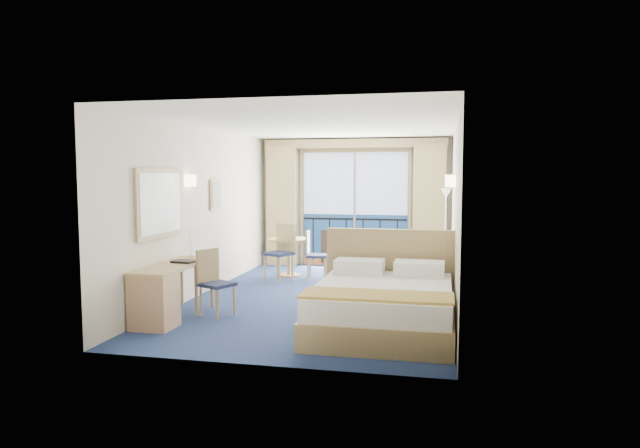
# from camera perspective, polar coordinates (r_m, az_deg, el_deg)

# --- Properties ---
(floor) EXTENTS (6.50, 6.50, 0.00)m
(floor) POSITION_cam_1_polar(r_m,az_deg,el_deg) (9.07, 0.30, -7.40)
(floor) COLOR navy
(floor) RESTS_ON ground
(room_walls) EXTENTS (4.04, 6.54, 2.72)m
(room_walls) POSITION_cam_1_polar(r_m,az_deg,el_deg) (8.86, 0.31, 3.91)
(room_walls) COLOR beige
(room_walls) RESTS_ON ground
(balcony_door) EXTENTS (2.36, 0.03, 2.52)m
(balcony_door) POSITION_cam_1_polar(r_m,az_deg,el_deg) (12.05, 3.46, 1.16)
(balcony_door) COLOR navy
(balcony_door) RESTS_ON room_walls
(curtain_left) EXTENTS (0.65, 0.22, 2.55)m
(curtain_left) POSITION_cam_1_polar(r_m,az_deg,el_deg) (12.23, -3.81, 1.84)
(curtain_left) COLOR tan
(curtain_left) RESTS_ON room_walls
(curtain_right) EXTENTS (0.65, 0.22, 2.55)m
(curtain_right) POSITION_cam_1_polar(r_m,az_deg,el_deg) (11.75, 10.87, 1.63)
(curtain_right) COLOR tan
(curtain_right) RESTS_ON room_walls
(pelmet) EXTENTS (3.80, 0.25, 0.18)m
(pelmet) POSITION_cam_1_polar(r_m,az_deg,el_deg) (11.92, 3.44, 8.04)
(pelmet) COLOR tan
(pelmet) RESTS_ON room_walls
(mirror) EXTENTS (0.05, 1.25, 0.95)m
(mirror) POSITION_cam_1_polar(r_m,az_deg,el_deg) (8.12, -15.71, 2.01)
(mirror) COLOR tan
(mirror) RESTS_ON room_walls
(wall_print) EXTENTS (0.04, 0.42, 0.52)m
(wall_print) POSITION_cam_1_polar(r_m,az_deg,el_deg) (9.88, -10.40, 2.91)
(wall_print) COLOR tan
(wall_print) RESTS_ON room_walls
(sconce_left) EXTENTS (0.18, 0.18, 0.18)m
(sconce_left) POSITION_cam_1_polar(r_m,az_deg,el_deg) (8.90, -12.85, 4.25)
(sconce_left) COLOR #FFE6B2
(sconce_left) RESTS_ON room_walls
(sconce_right) EXTENTS (0.18, 0.18, 0.18)m
(sconce_right) POSITION_cam_1_polar(r_m,az_deg,el_deg) (8.51, 13.01, 4.22)
(sconce_right) COLOR #FFE6B2
(sconce_right) RESTS_ON room_walls
(bed) EXTENTS (1.87, 2.22, 1.17)m
(bed) POSITION_cam_1_polar(r_m,az_deg,el_deg) (7.23, 6.39, -7.96)
(bed) COLOR tan
(bed) RESTS_ON ground
(nightstand) EXTENTS (0.43, 0.41, 0.56)m
(nightstand) POSITION_cam_1_polar(r_m,az_deg,el_deg) (8.50, 11.63, -6.40)
(nightstand) COLOR tan
(nightstand) RESTS_ON ground
(phone) EXTENTS (0.19, 0.16, 0.08)m
(phone) POSITION_cam_1_polar(r_m,az_deg,el_deg) (8.42, 11.91, -4.30)
(phone) COLOR beige
(phone) RESTS_ON nightstand
(armchair) EXTENTS (1.03, 1.05, 0.79)m
(armchair) POSITION_cam_1_polar(r_m,az_deg,el_deg) (10.77, 10.83, -3.38)
(armchair) COLOR #434651
(armchair) RESTS_ON ground
(floor_lamp) EXTENTS (0.23, 0.23, 1.67)m
(floor_lamp) POSITION_cam_1_polar(r_m,az_deg,el_deg) (11.34, 12.49, 1.46)
(floor_lamp) COLOR silver
(floor_lamp) RESTS_ON ground
(desk) EXTENTS (0.54, 1.57, 0.73)m
(desk) POSITION_cam_1_polar(r_m,az_deg,el_deg) (7.65, -15.84, -6.81)
(desk) COLOR tan
(desk) RESTS_ON ground
(desk_chair) EXTENTS (0.53, 0.52, 0.92)m
(desk_chair) POSITION_cam_1_polar(r_m,az_deg,el_deg) (8.02, -10.64, -5.36)
(desk_chair) COLOR #1D2545
(desk_chair) RESTS_ON ground
(folder) EXTENTS (0.32, 0.26, 0.03)m
(folder) POSITION_cam_1_polar(r_m,az_deg,el_deg) (8.09, -13.45, -3.66)
(folder) COLOR black
(folder) RESTS_ON desk
(desk_lamp) EXTENTS (0.13, 0.13, 0.47)m
(desk_lamp) POSITION_cam_1_polar(r_m,az_deg,el_deg) (8.48, -12.86, -0.95)
(desk_lamp) COLOR silver
(desk_lamp) RESTS_ON desk
(round_table) EXTENTS (0.80, 0.80, 0.72)m
(round_table) POSITION_cam_1_polar(r_m,az_deg,el_deg) (10.92, -3.15, -2.37)
(round_table) COLOR tan
(round_table) RESTS_ON ground
(table_chair_a) EXTENTS (0.43, 0.42, 0.89)m
(table_chair_a) POSITION_cam_1_polar(r_m,az_deg,el_deg) (10.68, -0.69, -2.78)
(table_chair_a) COLOR #1D2545
(table_chair_a) RESTS_ON ground
(table_chair_b) EXTENTS (0.60, 0.60, 1.04)m
(table_chair_b) POSITION_cam_1_polar(r_m,az_deg,el_deg) (10.53, -3.85, -2.45)
(table_chair_b) COLOR #1D2545
(table_chair_b) RESTS_ON ground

